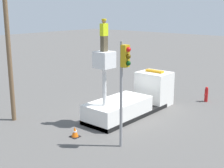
{
  "coord_description": "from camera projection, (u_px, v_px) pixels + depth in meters",
  "views": [
    {
      "loc": [
        -14.64,
        -11.27,
        6.51
      ],
      "look_at": [
        -2.92,
        -1.27,
        2.75
      ],
      "focal_mm": 50.0,
      "sensor_mm": 36.0,
      "label": 1
    }
  ],
  "objects": [
    {
      "name": "traffic_light_pole",
      "position": [
        124.0,
        74.0,
        14.16
      ],
      "size": [
        0.34,
        0.57,
        5.08
      ],
      "color": "gray",
      "rests_on": "ground"
    },
    {
      "name": "traffic_cone_rear",
      "position": [
        75.0,
        132.0,
        16.14
      ],
      "size": [
        0.46,
        0.46,
        0.55
      ],
      "color": "black",
      "rests_on": "ground"
    },
    {
      "name": "ground_plane",
      "position": [
        127.0,
        115.0,
        19.47
      ],
      "size": [
        120.0,
        120.0,
        0.0
      ],
      "primitive_type": "plane",
      "color": "#565451"
    },
    {
      "name": "fire_hydrant",
      "position": [
        206.0,
        94.0,
        22.19
      ],
      "size": [
        0.48,
        0.24,
        1.09
      ],
      "color": "red",
      "rests_on": "ground"
    },
    {
      "name": "bucket_truck",
      "position": [
        133.0,
        100.0,
        19.74
      ],
      "size": [
        6.97,
        2.17,
        4.22
      ],
      "color": "black",
      "rests_on": "ground"
    },
    {
      "name": "utility_pole",
      "position": [
        9.0,
        48.0,
        17.62
      ],
      "size": [
        2.2,
        0.26,
        8.02
      ],
      "color": "brown",
      "rests_on": "ground"
    },
    {
      "name": "worker",
      "position": [
        104.0,
        35.0,
        16.71
      ],
      "size": [
        0.4,
        0.26,
        1.75
      ],
      "color": "brown",
      "rests_on": "bucket_truck"
    }
  ]
}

